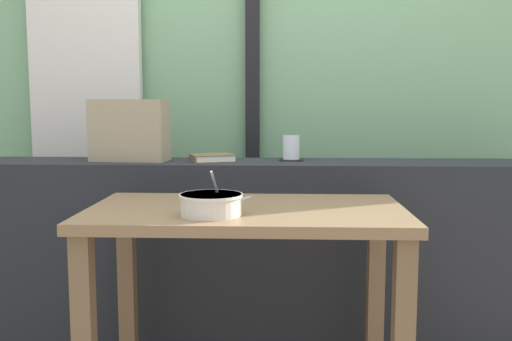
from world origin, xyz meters
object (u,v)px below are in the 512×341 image
juice_glass (291,148)px  fork_utensil (239,201)px  coaster_square (291,160)px  throw_pillow (130,130)px  breakfast_table (246,244)px  closed_book (212,158)px  soup_bowl (211,205)px

juice_glass → fork_utensil: 0.54m
coaster_square → throw_pillow: (-0.69, -0.05, 0.13)m
coaster_square → fork_utensil: 0.53m
coaster_square → breakfast_table: bearing=-104.7°
throw_pillow → fork_utensil: bearing=-41.6°
coaster_square → throw_pillow: throw_pillow is taller
closed_book → soup_bowl: 0.69m
breakfast_table → closed_book: (-0.18, 0.55, 0.24)m
closed_book → soup_bowl: soup_bowl is taller
fork_utensil → breakfast_table: bearing=-51.5°
juice_glass → throw_pillow: (-0.69, -0.05, 0.08)m
closed_book → fork_utensil: (0.15, -0.44, -0.11)m
breakfast_table → juice_glass: juice_glass is taller
soup_bowl → coaster_square: bearing=70.7°
juice_glass → soup_bowl: size_ratio=0.52×
breakfast_table → coaster_square: 0.66m
breakfast_table → throw_pillow: 0.84m
throw_pillow → fork_utensil: (0.50, -0.44, -0.22)m
coaster_square → soup_bowl: size_ratio=0.51×
closed_book → throw_pillow: throw_pillow is taller
breakfast_table → closed_book: closed_book is taller
juice_glass → closed_book: (-0.34, -0.05, -0.04)m
juice_glass → throw_pillow: 0.69m
coaster_square → soup_bowl: 0.78m
breakfast_table → coaster_square: size_ratio=10.40×
throw_pillow → closed_book: bearing=-0.4°
throw_pillow → juice_glass: bearing=4.1°
throw_pillow → coaster_square: bearing=4.1°
breakfast_table → closed_book: size_ratio=4.94×
throw_pillow → soup_bowl: throw_pillow is taller
breakfast_table → fork_utensil: 0.17m
closed_book → fork_utensil: 0.47m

